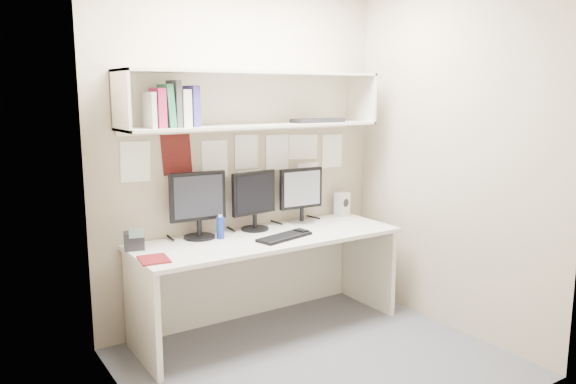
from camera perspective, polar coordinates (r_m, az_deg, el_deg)
floor at (r=3.89m, az=3.13°, el=-16.96°), size 2.40×2.00×0.01m
wall_back at (r=4.34m, az=-4.51°, el=3.83°), size 2.40×0.02×2.60m
wall_front at (r=2.77m, az=15.65°, el=-0.05°), size 2.40×0.02×2.60m
wall_left at (r=2.96m, az=-15.75°, el=0.58°), size 0.02×2.00×2.60m
wall_right at (r=4.32m, az=16.31°, el=3.42°), size 0.02×2.00×2.60m
desk at (r=4.25m, az=-2.05°, el=-9.22°), size 2.00×0.70×0.73m
overhead_hutch at (r=4.20m, az=-3.66°, el=9.37°), size 2.00×0.38×0.40m
pinned_papers at (r=4.34m, az=-4.46°, el=3.17°), size 1.92×0.01×0.48m
monitor_left at (r=4.08m, az=-9.12°, el=-1.06°), size 0.42×0.23×0.48m
monitor_center at (r=4.28m, az=-3.47°, el=-0.62°), size 0.39×0.21×0.45m
monitor_right at (r=4.51m, az=1.35°, el=-0.10°), size 0.38×0.21×0.44m
keyboard at (r=4.07m, az=-0.37°, el=-4.58°), size 0.46×0.26×0.02m
mouse at (r=4.20m, az=1.36°, el=-4.05°), size 0.08×0.11×0.03m
speaker at (r=4.81m, az=5.51°, el=-1.24°), size 0.12×0.13×0.20m
blue_bottle at (r=4.07m, az=-6.89°, el=-3.58°), size 0.06×0.06×0.18m
maroon_notebook at (r=3.65m, az=-13.47°, el=-6.67°), size 0.20×0.24×0.01m
desk_phone at (r=3.91m, az=-15.37°, el=-4.78°), size 0.15×0.14×0.16m
book_stack at (r=3.86m, az=-11.69°, el=8.46°), size 0.33×0.19×0.31m
hutch_tray at (r=4.41m, az=3.04°, el=7.26°), size 0.42×0.17×0.03m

